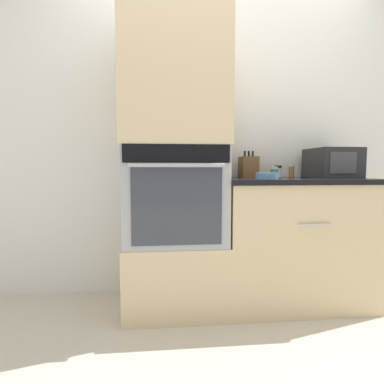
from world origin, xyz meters
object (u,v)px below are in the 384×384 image
condiment_jar_back (291,171)px  condiment_jar_near (229,173)px  microwave (332,163)px  condiment_jar_far (274,173)px  wall_oven (175,194)px  bowl (267,176)px  knife_block (249,167)px  condiment_jar_mid (278,172)px

condiment_jar_back → condiment_jar_near: bearing=174.3°
microwave → condiment_jar_far: size_ratio=4.19×
wall_oven → bowl: 0.64m
bowl → condiment_jar_far: 0.23m
wall_oven → condiment_jar_far: bearing=1.3°
condiment_jar_near → wall_oven: bearing=-156.9°
condiment_jar_near → condiment_jar_back: bearing=-5.7°
knife_block → condiment_jar_near: knife_block is taller
condiment_jar_far → microwave: bearing=7.3°
microwave → bowl: bearing=-157.3°
condiment_jar_mid → condiment_jar_back: (0.08, -0.06, 0.01)m
knife_block → condiment_jar_far: bearing=-53.0°
microwave → bowl: microwave is taller
condiment_jar_mid → condiment_jar_far: size_ratio=1.12×
condiment_jar_back → knife_block: bearing=167.9°
condiment_jar_back → condiment_jar_mid: bearing=143.9°
condiment_jar_mid → condiment_jar_far: (-0.10, -0.18, -0.01)m
bowl → condiment_jar_far: bearing=56.9°
condiment_jar_mid → condiment_jar_near: bearing=-178.3°
wall_oven → condiment_jar_near: (0.42, 0.18, 0.15)m
wall_oven → condiment_jar_mid: bearing=13.2°
microwave → knife_block: bearing=168.6°
condiment_jar_near → condiment_jar_back: 0.49m
knife_block → condiment_jar_mid: (0.24, -0.01, -0.04)m
wall_oven → condiment_jar_mid: 0.86m
condiment_jar_mid → bowl: bearing=-121.2°
microwave → bowl: 0.66m
wall_oven → microwave: (1.20, 0.08, 0.22)m
condiment_jar_far → condiment_jar_back: bearing=32.7°
knife_block → condiment_jar_far: knife_block is taller
bowl → condiment_jar_back: bearing=45.2°
bowl → condiment_jar_far: condiment_jar_far is taller
microwave → condiment_jar_back: bearing=169.3°
bowl → condiment_jar_mid: 0.43m
wall_oven → bowl: size_ratio=4.52×
bowl → condiment_jar_near: size_ratio=1.97×
condiment_jar_mid → condiment_jar_back: condiment_jar_back is taller
wall_oven → condiment_jar_back: bearing=8.3°
knife_block → microwave: bearing=-11.4°
condiment_jar_mid → condiment_jar_far: bearing=-119.1°
bowl → condiment_jar_back: size_ratio=1.35×
wall_oven → condiment_jar_far: wall_oven is taller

